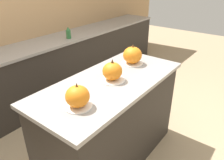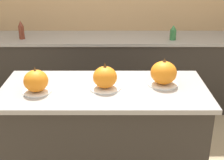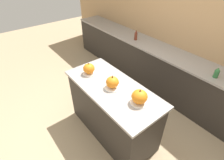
{
  "view_description": "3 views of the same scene",
  "coord_description": "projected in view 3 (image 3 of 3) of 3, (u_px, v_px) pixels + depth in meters",
  "views": [
    {
      "loc": [
        -1.39,
        -1.07,
        1.82
      ],
      "look_at": [
        -0.02,
        -0.03,
        0.95
      ],
      "focal_mm": 35.0,
      "sensor_mm": 36.0,
      "label": 1
    },
    {
      "loc": [
        0.06,
        -2.11,
        1.9
      ],
      "look_at": [
        0.06,
        0.05,
        0.98
      ],
      "focal_mm": 50.0,
      "sensor_mm": 36.0,
      "label": 2
    },
    {
      "loc": [
        1.49,
        -1.18,
        2.45
      ],
      "look_at": [
        -0.02,
        0.01,
        1.04
      ],
      "focal_mm": 28.0,
      "sensor_mm": 36.0,
      "label": 3
    }
  ],
  "objects": [
    {
      "name": "kitchen_island",
      "position": [
        112.0,
        110.0,
        2.71
      ],
      "size": [
        1.54,
        0.7,
        0.93
      ],
      "color": "#2D2823",
      "rests_on": "ground_plane"
    },
    {
      "name": "wall_back",
      "position": [
        192.0,
        34.0,
        3.17
      ],
      "size": [
        8.0,
        0.06,
        2.5
      ],
      "color": "tan",
      "rests_on": "ground_plane"
    },
    {
      "name": "bottle_tall",
      "position": [
        136.0,
        35.0,
        3.73
      ],
      "size": [
        0.06,
        0.06,
        0.22
      ],
      "color": "maroon",
      "rests_on": "back_counter"
    },
    {
      "name": "ground_plane",
      "position": [
        112.0,
        129.0,
        2.99
      ],
      "size": [
        12.0,
        12.0,
        0.0
      ],
      "primitive_type": "plane",
      "color": "tan"
    },
    {
      "name": "back_counter",
      "position": [
        172.0,
        76.0,
        3.48
      ],
      "size": [
        6.0,
        0.6,
        0.91
      ],
      "color": "#2D2823",
      "rests_on": "ground_plane"
    },
    {
      "name": "pumpkin_cake_right",
      "position": [
        139.0,
        97.0,
        2.13
      ],
      "size": [
        0.23,
        0.23,
        0.21
      ],
      "color": "white",
      "rests_on": "kitchen_island"
    },
    {
      "name": "pumpkin_cake_left",
      "position": [
        89.0,
        69.0,
        2.65
      ],
      "size": [
        0.2,
        0.2,
        0.19
      ],
      "color": "white",
      "rests_on": "kitchen_island"
    },
    {
      "name": "bottle_short",
      "position": [
        217.0,
        73.0,
        2.61
      ],
      "size": [
        0.07,
        0.07,
        0.17
      ],
      "color": "#2D6B38",
      "rests_on": "back_counter"
    },
    {
      "name": "pumpkin_cake_center",
      "position": [
        112.0,
        83.0,
        2.37
      ],
      "size": [
        0.23,
        0.23,
        0.2
      ],
      "color": "white",
      "rests_on": "kitchen_island"
    }
  ]
}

